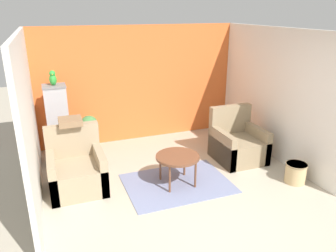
# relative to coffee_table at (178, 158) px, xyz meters

# --- Properties ---
(ground_plane) EXTENTS (20.00, 20.00, 0.00)m
(ground_plane) POSITION_rel_coffee_table_xyz_m (0.02, -1.23, -0.46)
(ground_plane) COLOR #B2A893
(ground_plane) RESTS_ON ground
(wall_back_accent) EXTENTS (4.35, 0.06, 2.42)m
(wall_back_accent) POSITION_rel_coffee_table_xyz_m (0.02, 2.23, 0.75)
(wall_back_accent) COLOR orange
(wall_back_accent) RESTS_ON ground_plane
(wall_left) EXTENTS (0.06, 3.43, 2.42)m
(wall_left) POSITION_rel_coffee_table_xyz_m (-2.13, 0.48, 0.75)
(wall_left) COLOR silver
(wall_left) RESTS_ON ground_plane
(wall_right) EXTENTS (0.06, 3.43, 2.42)m
(wall_right) POSITION_rel_coffee_table_xyz_m (2.16, 0.48, 0.75)
(wall_right) COLOR silver
(wall_right) RESTS_ON ground_plane
(area_rug) EXTENTS (1.69, 1.25, 0.01)m
(area_rug) POSITION_rel_coffee_table_xyz_m (0.00, 0.00, -0.45)
(area_rug) COLOR slate
(area_rug) RESTS_ON ground_plane
(coffee_table) EXTENTS (0.71, 0.71, 0.51)m
(coffee_table) POSITION_rel_coffee_table_xyz_m (0.00, 0.00, 0.00)
(coffee_table) COLOR brown
(coffee_table) RESTS_ON ground_plane
(armchair_left) EXTENTS (0.85, 0.86, 0.98)m
(armchair_left) POSITION_rel_coffee_table_xyz_m (-1.54, 0.44, -0.16)
(armchair_left) COLOR #9E896B
(armchair_left) RESTS_ON ground_plane
(armchair_right) EXTENTS (0.85, 0.86, 0.98)m
(armchair_right) POSITION_rel_coffee_table_xyz_m (1.42, 0.48, -0.16)
(armchair_right) COLOR #8E7A5B
(armchair_right) RESTS_ON ground_plane
(birdcage) EXTENTS (0.56, 0.56, 1.43)m
(birdcage) POSITION_rel_coffee_table_xyz_m (-1.71, 1.70, 0.23)
(birdcage) COLOR slate
(birdcage) RESTS_ON ground_plane
(parrot) EXTENTS (0.13, 0.23, 0.27)m
(parrot) POSITION_rel_coffee_table_xyz_m (-1.71, 1.70, 1.10)
(parrot) COLOR green
(parrot) RESTS_ON birdcage
(potted_plant) EXTENTS (0.37, 0.34, 0.76)m
(potted_plant) POSITION_rel_coffee_table_xyz_m (-1.14, 1.80, 0.02)
(potted_plant) COLOR beige
(potted_plant) RESTS_ON ground_plane
(wicker_basket) EXTENTS (0.35, 0.35, 0.34)m
(wicker_basket) POSITION_rel_coffee_table_xyz_m (1.85, -0.64, -0.28)
(wicker_basket) COLOR tan
(wicker_basket) RESTS_ON ground_plane
(throw_pillow) EXTENTS (0.36, 0.36, 0.10)m
(throw_pillow) POSITION_rel_coffee_table_xyz_m (-1.54, 0.76, 0.57)
(throw_pillow) COLOR #846647
(throw_pillow) RESTS_ON armchair_left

